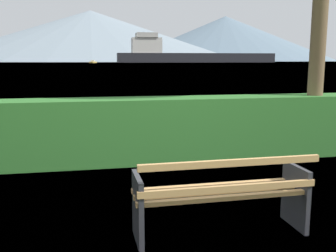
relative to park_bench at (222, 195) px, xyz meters
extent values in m
plane|color=#567A38|center=(0.00, 0.06, -0.43)|extent=(1400.00, 1400.00, 0.00)
plane|color=#6B8EA3|center=(0.00, 307.57, -0.43)|extent=(620.00, 620.00, 0.00)
cube|color=tan|center=(0.00, -0.13, 0.02)|extent=(1.79, 0.10, 0.04)
cube|color=tan|center=(0.00, 0.06, 0.02)|extent=(1.79, 0.10, 0.04)
cube|color=tan|center=(0.00, 0.25, 0.02)|extent=(1.79, 0.10, 0.04)
cube|color=tan|center=(0.00, -0.21, 0.14)|extent=(1.79, 0.08, 0.06)
cube|color=tan|center=(0.00, -0.25, 0.41)|extent=(1.79, 0.08, 0.06)
cube|color=#2D2D33|center=(-0.86, 0.02, -0.09)|extent=(0.06, 0.51, 0.68)
cube|color=#2D2D33|center=(0.85, 0.06, -0.09)|extent=(0.06, 0.51, 0.68)
cube|color=#2D6B28|center=(0.00, 3.11, 0.14)|extent=(11.53, 0.76, 1.13)
cylinder|color=brown|center=(2.88, 3.06, 2.03)|extent=(0.28, 0.28, 4.91)
cube|color=#232328|center=(76.08, 278.13, 2.95)|extent=(117.34, 16.43, 6.76)
cube|color=silver|center=(38.61, 278.77, 11.73)|extent=(21.30, 13.36, 10.81)
cube|color=beige|center=(38.61, 278.77, 18.82)|extent=(15.00, 14.70, 3.38)
cube|color=gold|center=(0.22, 243.90, -0.03)|extent=(4.94, 8.35, 0.80)
cube|color=silver|center=(0.22, 243.90, 0.79)|extent=(2.63, 3.28, 0.84)
cone|color=gray|center=(0.00, 528.93, 32.42)|extent=(394.60, 394.60, 65.70)
cone|color=slate|center=(213.14, 606.74, 35.14)|extent=(343.12, 343.12, 71.13)
camera|label=1|loc=(-1.26, -3.58, 1.36)|focal=41.44mm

